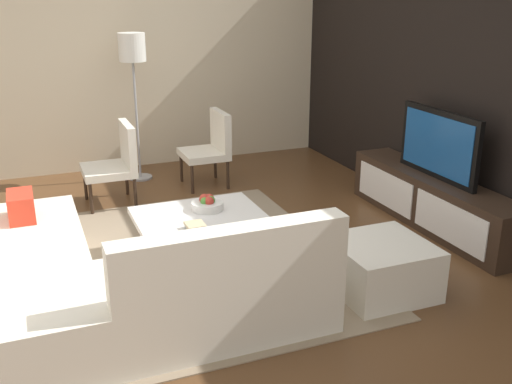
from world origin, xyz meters
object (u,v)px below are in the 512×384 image
sectional_couch (97,278)px  ottoman (381,267)px  television (439,144)px  floor_lamp (133,57)px  accent_chair_near (117,160)px  media_console (432,201)px  fruit_bowl (207,204)px  coffee_table (203,238)px  accent_chair_far (211,144)px  book_stack (196,226)px

sectional_couch → ottoman: 2.10m
television → floor_lamp: (-2.57, -2.34, 0.63)m
accent_chair_near → media_console: bearing=52.3°
accent_chair_near → fruit_bowl: size_ratio=3.11×
accent_chair_near → ottoman: (2.73, 1.52, -0.29)m
coffee_table → floor_lamp: 2.78m
media_console → accent_chair_far: 2.59m
sectional_couch → accent_chair_near: accent_chair_near is taller
coffee_table → television: bearing=87.5°
coffee_table → accent_chair_near: 1.77m
sectional_couch → accent_chair_near: bearing=166.9°
ottoman → coffee_table: bearing=-133.7°
coffee_table → accent_chair_far: size_ratio=1.24×
media_console → floor_lamp: bearing=-137.7°
television → accent_chair_far: 2.60m
television → accent_chair_near: size_ratio=1.23×
television → fruit_bowl: size_ratio=3.83×
accent_chair_near → accent_chair_far: size_ratio=1.00×
media_console → fruit_bowl: bearing=-97.3°
television → accent_chair_far: television is taller
sectional_couch → accent_chair_far: size_ratio=2.72×
coffee_table → accent_chair_far: (-1.93, 0.70, 0.29)m
television → coffee_table: television is taller
television → sectional_couch: size_ratio=0.45×
floor_lamp → ottoman: (3.52, 1.14, -1.26)m
fruit_bowl → accent_chair_far: size_ratio=0.32×
coffee_table → ottoman: 1.51m
coffee_table → accent_chair_far: 2.07m
television → accent_chair_near: bearing=-123.3°
sectional_couch → accent_chair_near: size_ratio=2.72×
media_console → fruit_bowl: 2.22m
sectional_couch → accent_chair_near: (-2.30, 0.53, 0.19)m
sectional_couch → book_stack: size_ratio=13.58×
accent_chair_near → sectional_couch: bearing=-17.4°
coffee_table → accent_chair_far: bearing=160.0°
ottoman → accent_chair_far: (-2.97, -0.39, 0.29)m
accent_chair_near → ottoman: bearing=24.7°
television → floor_lamp: floor_lamp is taller
television → sectional_couch: bearing=-81.2°
accent_chair_near → floor_lamp: bearing=149.7°
sectional_couch → book_stack: (-0.39, 0.84, 0.11)m
television → ottoman: size_ratio=1.53×
accent_chair_far → television: bearing=31.7°
media_console → fruit_bowl: fruit_bowl is taller
coffee_table → ottoman: ottoman is taller
television → accent_chair_near: 3.28m
television → coffee_table: (-0.10, -2.30, -0.62)m
floor_lamp → book_stack: size_ratio=9.96×
television → fruit_bowl: 2.25m
ottoman → fruit_bowl: (-1.22, -0.99, 0.23)m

